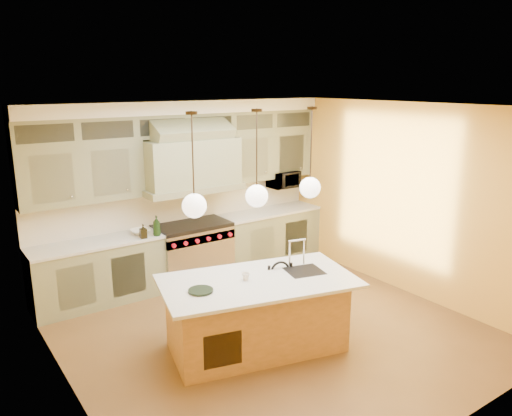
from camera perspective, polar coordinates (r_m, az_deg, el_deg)
floor at (r=6.76m, az=1.68°, el=-13.82°), size 5.00×5.00×0.00m
ceiling at (r=5.97m, az=1.88°, el=11.53°), size 5.00×5.00×0.00m
wall_back at (r=8.29m, az=-8.61°, el=2.04°), size 5.00×0.00×5.00m
wall_front at (r=4.58m, az=21.06°, el=-9.02°), size 5.00×0.00×5.00m
wall_left at (r=5.19m, az=-21.07°, el=-6.26°), size 0.00×5.00×5.00m
wall_right at (r=7.92m, az=16.44°, el=1.04°), size 0.00×5.00×5.00m
back_cabinetry at (r=8.06m, az=-7.76°, el=1.58°), size 5.00×0.77×2.90m
range at (r=8.24m, az=-7.25°, el=-4.95°), size 1.20×0.74×0.96m
kitchen_island at (r=6.16m, az=0.13°, el=-11.86°), size 2.51×1.73×1.35m
counter_stool at (r=6.31m, az=3.18°, el=-10.23°), size 0.43×0.43×1.01m
microwave at (r=9.11m, az=3.15°, el=3.29°), size 0.54×0.37×0.30m
oil_bottle_a at (r=7.59m, az=-11.29°, el=-2.01°), size 0.13×0.13×0.31m
oil_bottle_b at (r=7.52m, az=-12.77°, el=-2.61°), size 0.10×0.11×0.21m
fruit_bowl at (r=7.76m, az=-13.08°, el=-2.64°), size 0.29×0.29×0.07m
cup at (r=5.90m, az=-1.19°, el=-7.84°), size 0.10×0.10×0.09m
pendant_left at (r=5.26m, az=-7.07°, el=0.56°), size 0.26×0.26×1.11m
pendant_center at (r=5.67m, az=0.08°, el=1.67°), size 0.26×0.26×1.11m
pendant_right at (r=6.15m, az=6.20°, el=2.60°), size 0.26×0.26×1.11m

